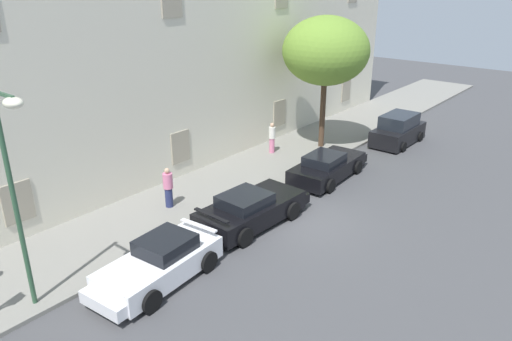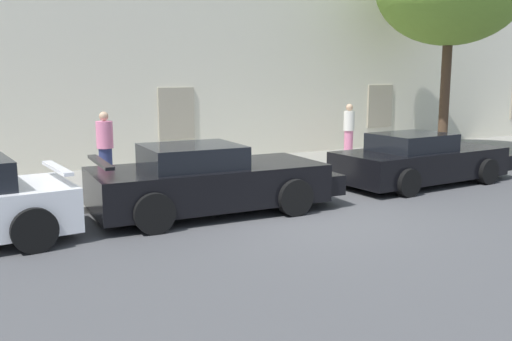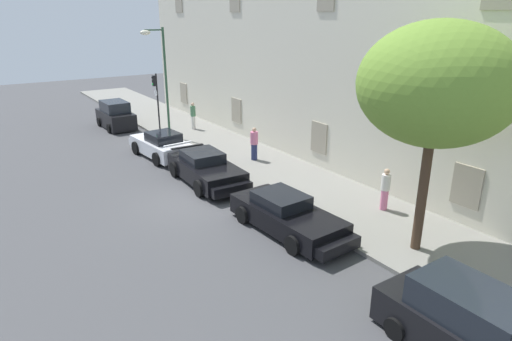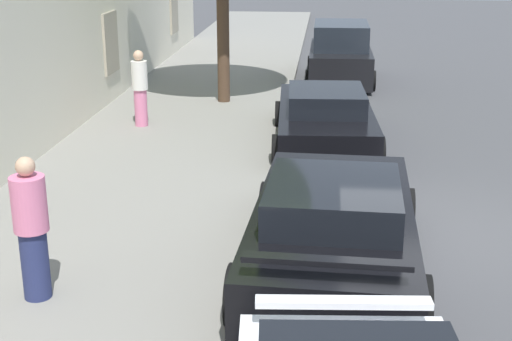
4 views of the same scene
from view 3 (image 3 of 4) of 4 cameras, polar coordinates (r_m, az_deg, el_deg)
The scene contains 14 objects.
ground_plane at distance 18.64m, azimuth -8.15°, elevation -3.64°, with size 80.00×80.00×0.00m, color #444447.
sidewalk at distance 20.87m, azimuth 3.43°, elevation -0.68°, with size 60.00×4.45×0.14m, color gray.
building_facade at distance 22.58m, azimuth 13.41°, elevation 18.67°, with size 38.76×4.98×14.21m.
sportscar_red_lead at distance 24.36m, azimuth -12.30°, elevation 3.26°, with size 4.60×2.29×1.40m.
sportscar_yellow_flank at distance 20.04m, azimuth -6.30°, elevation 0.05°, with size 5.02×2.35×1.38m.
sportscar_white_middle at distance 15.55m, azimuth 4.42°, elevation -6.04°, with size 5.01×2.24×1.29m.
hatchback_parked at distance 31.35m, azimuth -17.71°, elevation 6.74°, with size 3.71×1.89×1.81m.
hatchback_distant at distance 11.34m, azimuth 25.66°, elevation -17.65°, with size 3.97×1.95×1.72m.
tree_near_kerb at distance 13.76m, azimuth 22.43°, elevation 10.20°, with size 4.57×4.57×7.06m.
traffic_light at distance 29.32m, azimuth -12.82°, elevation 9.91°, with size 0.44×0.36×3.61m.
street_lamp at distance 26.98m, azimuth -12.50°, elevation 13.26°, with size 0.44×1.42×6.46m.
pedestrian_admiring at distance 22.68m, azimuth -0.24°, elevation 3.51°, with size 0.55×0.55×1.71m.
pedestrian_strolling at distance 29.30m, azimuth -8.15°, elevation 7.07°, with size 0.47×0.47×1.74m.
pedestrian_bystander at distance 17.54m, azimuth 16.40°, elevation -2.29°, with size 0.44×0.44×1.66m.
Camera 3 is at (15.56, -7.22, 7.28)m, focal length 30.89 mm.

